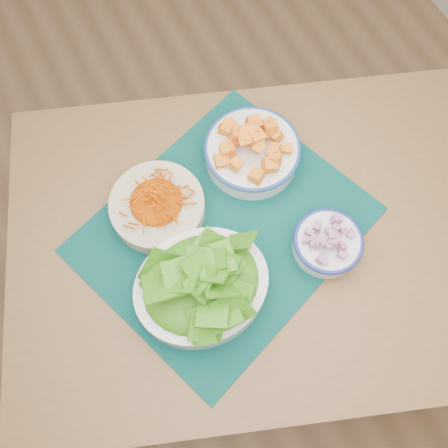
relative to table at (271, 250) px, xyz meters
name	(u,v)px	position (x,y,z in m)	size (l,w,h in m)	color
ground	(152,323)	(-0.35, 0.12, -0.65)	(4.00, 4.00, 0.00)	#9C724B
table	(271,250)	(0.00, 0.00, 0.00)	(1.34, 1.11, 0.75)	brown
placemat	(224,229)	(-0.09, 0.06, 0.11)	(0.56, 0.46, 0.00)	#022927
carrot_bowl	(157,204)	(-0.20, 0.16, 0.15)	(0.26, 0.26, 0.08)	beige
squash_bowl	(252,148)	(0.04, 0.18, 0.16)	(0.27, 0.27, 0.10)	silver
lettuce_bowl	(201,284)	(-0.19, -0.04, 0.17)	(0.28, 0.24, 0.12)	silver
onion_bowl	(328,242)	(0.08, -0.07, 0.14)	(0.18, 0.18, 0.07)	silver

